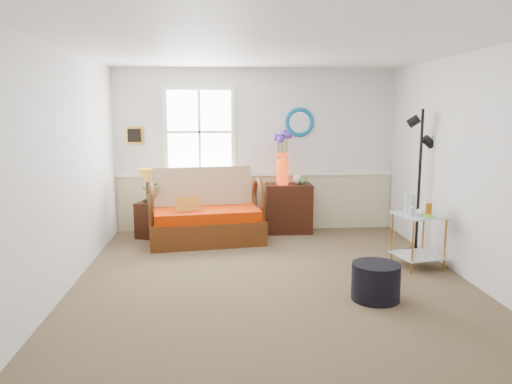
{
  "coord_description": "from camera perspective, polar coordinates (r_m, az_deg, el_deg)",
  "views": [
    {
      "loc": [
        -0.59,
        -5.52,
        1.94
      ],
      "look_at": [
        -0.17,
        0.21,
        1.0
      ],
      "focal_mm": 35.0,
      "sensor_mm": 36.0,
      "label": 1
    }
  ],
  "objects": [
    {
      "name": "floor",
      "position": [
        5.88,
        1.81,
        -9.95
      ],
      "size": [
        4.5,
        5.0,
        0.01
      ],
      "primitive_type": "cube",
      "color": "brown",
      "rests_on": "ground"
    },
    {
      "name": "ceiling",
      "position": [
        5.59,
        1.96,
        16.1
      ],
      "size": [
        4.5,
        5.0,
        0.01
      ],
      "primitive_type": "cube",
      "color": "white",
      "rests_on": "walls"
    },
    {
      "name": "walls",
      "position": [
        5.59,
        1.88,
        2.74
      ],
      "size": [
        4.51,
        5.01,
        2.6
      ],
      "color": "silver",
      "rests_on": "floor"
    },
    {
      "name": "wainscot",
      "position": [
        8.16,
        0.01,
        -1.2
      ],
      "size": [
        4.46,
        0.02,
        0.9
      ],
      "primitive_type": "cube",
      "color": "#C4B892",
      "rests_on": "walls"
    },
    {
      "name": "chair_rail",
      "position": [
        8.07,
        0.01,
        2.07
      ],
      "size": [
        4.46,
        0.04,
        0.06
      ],
      "primitive_type": "cube",
      "color": "white",
      "rests_on": "walls"
    },
    {
      "name": "window",
      "position": [
        8.0,
        -6.47,
        6.83
      ],
      "size": [
        1.14,
        0.06,
        1.44
      ],
      "primitive_type": null,
      "color": "white",
      "rests_on": "walls"
    },
    {
      "name": "picture",
      "position": [
        8.12,
        -13.72,
        6.31
      ],
      "size": [
        0.28,
        0.03,
        0.28
      ],
      "primitive_type": "cube",
      "color": "gold",
      "rests_on": "walls"
    },
    {
      "name": "mirror",
      "position": [
        8.1,
        5.0,
        7.95
      ],
      "size": [
        0.47,
        0.07,
        0.47
      ],
      "primitive_type": "torus",
      "rotation": [
        1.57,
        0.0,
        0.0
      ],
      "color": "#1487B6",
      "rests_on": "walls"
    },
    {
      "name": "loveseat",
      "position": [
        7.41,
        -5.76,
        -1.62
      ],
      "size": [
        1.78,
        1.17,
        1.08
      ],
      "primitive_type": null,
      "rotation": [
        0.0,
        0.0,
        0.15
      ],
      "color": "#4D2307",
      "rests_on": "floor"
    },
    {
      "name": "throw_pillow",
      "position": [
        7.27,
        -7.69,
        -1.94
      ],
      "size": [
        0.37,
        0.19,
        0.36
      ],
      "primitive_type": null,
      "rotation": [
        0.0,
        0.0,
        0.3
      ],
      "color": "orange",
      "rests_on": "loveseat"
    },
    {
      "name": "lamp_stand",
      "position": [
        7.84,
        -12.26,
        -3.15
      ],
      "size": [
        0.4,
        0.4,
        0.55
      ],
      "primitive_type": null,
      "rotation": [
        0.0,
        0.0,
        -0.34
      ],
      "color": "black",
      "rests_on": "floor"
    },
    {
      "name": "table_lamp",
      "position": [
        7.76,
        -12.37,
        0.72
      ],
      "size": [
        0.39,
        0.39,
        0.52
      ],
      "primitive_type": null,
      "rotation": [
        0.0,
        0.0,
        -0.59
      ],
      "color": "#B67F24",
      "rests_on": "lamp_stand"
    },
    {
      "name": "potted_plant",
      "position": [
        7.68,
        -11.68,
        -0.34
      ],
      "size": [
        0.37,
        0.4,
        0.26
      ],
      "primitive_type": "imported",
      "rotation": [
        0.0,
        0.0,
        -0.27
      ],
      "color": "#457D2F",
      "rests_on": "lamp_stand"
    },
    {
      "name": "cabinet",
      "position": [
        8.01,
        3.73,
        -1.85
      ],
      "size": [
        0.74,
        0.48,
        0.78
      ],
      "primitive_type": null,
      "rotation": [
        0.0,
        0.0,
        -0.02
      ],
      "color": "black",
      "rests_on": "floor"
    },
    {
      "name": "flower_vase",
      "position": [
        7.84,
        3.06,
        3.87
      ],
      "size": [
        0.32,
        0.32,
        0.83
      ],
      "primitive_type": null,
      "rotation": [
        0.0,
        0.0,
        -0.4
      ],
      "color": "red",
      "rests_on": "cabinet"
    },
    {
      "name": "side_table",
      "position": [
        6.54,
        18.04,
        -5.33
      ],
      "size": [
        0.63,
        0.63,
        0.68
      ],
      "primitive_type": null,
      "rotation": [
        0.0,
        0.0,
        0.21
      ],
      "color": "#C48A2C",
      "rests_on": "floor"
    },
    {
      "name": "tabletop_items",
      "position": [
        6.47,
        18.18,
        -1.32
      ],
      "size": [
        0.42,
        0.42,
        0.24
      ],
      "primitive_type": null,
      "rotation": [
        0.0,
        0.0,
        0.07
      ],
      "color": "silver",
      "rests_on": "side_table"
    },
    {
      "name": "floor_lamp",
      "position": [
        7.09,
        18.15,
        1.07
      ],
      "size": [
        0.37,
        0.37,
        1.96
      ],
      "primitive_type": null,
      "rotation": [
        0.0,
        0.0,
        -0.41
      ],
      "color": "black",
      "rests_on": "floor"
    },
    {
      "name": "ottoman",
      "position": [
        5.38,
        13.53,
        -9.93
      ],
      "size": [
        0.59,
        0.59,
        0.38
      ],
      "primitive_type": "cylinder",
      "rotation": [
        0.0,
        0.0,
        -0.2
      ],
      "color": "black",
      "rests_on": "floor"
    }
  ]
}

